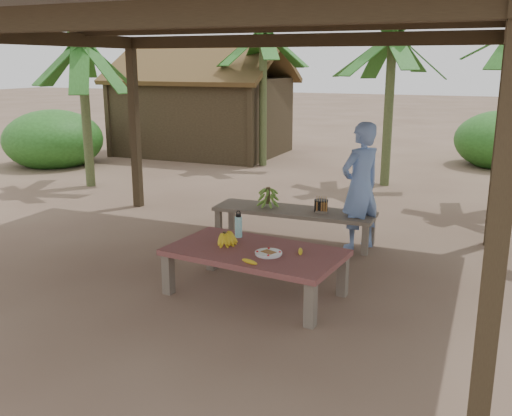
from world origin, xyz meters
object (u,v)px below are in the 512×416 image
at_px(plate, 269,253).
at_px(water_flask, 238,226).
at_px(bench, 294,213).
at_px(woman, 360,186).
at_px(ripe_banana_bunch, 224,237).
at_px(work_table, 255,256).
at_px(cooking_pot, 321,206).

distance_m(plate, water_flask, 0.71).
bearing_deg(plate, bench, 101.81).
relative_size(plate, woman, 0.17).
xyz_separation_m(bench, woman, (0.89, 0.05, 0.44)).
xyz_separation_m(ripe_banana_bunch, water_flask, (0.03, 0.31, 0.05)).
xyz_separation_m(water_flask, woman, (1.00, 1.64, 0.21)).
relative_size(bench, ripe_banana_bunch, 8.50).
relative_size(ripe_banana_bunch, plate, 0.93).
relative_size(work_table, cooking_pot, 10.50).
relative_size(ripe_banana_bunch, cooking_pot, 1.44).
relative_size(water_flask, cooking_pot, 1.69).
bearing_deg(bench, water_flask, -95.04).
bearing_deg(ripe_banana_bunch, cooking_pot, 75.27).
bearing_deg(plate, work_table, 151.64).
relative_size(plate, cooking_pot, 1.54).
bearing_deg(cooking_pot, woman, 0.96).
height_order(bench, woman, woman).
distance_m(cooking_pot, woman, 0.60).
bearing_deg(water_flask, plate, -39.86).
bearing_deg(cooking_pot, plate, -88.45).
distance_m(plate, woman, 2.16).
height_order(work_table, ripe_banana_bunch, ripe_banana_bunch).
bearing_deg(woman, cooking_pot, -54.19).
bearing_deg(ripe_banana_bunch, woman, 62.15).
height_order(water_flask, woman, woman).
xyz_separation_m(work_table, bench, (-0.23, 1.93, -0.04)).
xyz_separation_m(ripe_banana_bunch, cooking_pot, (0.51, 1.93, -0.05)).
bearing_deg(plate, woman, 77.50).
bearing_deg(woman, work_table, 16.57).
height_order(work_table, water_flask, water_flask).
bearing_deg(water_flask, bench, 86.02).
relative_size(bench, water_flask, 7.24).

